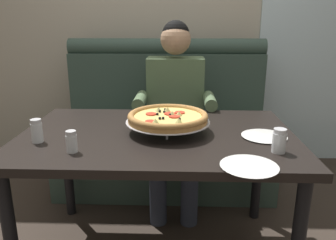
{
  "coord_description": "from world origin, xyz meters",
  "views": [
    {
      "loc": [
        0.11,
        -1.61,
        1.28
      ],
      "look_at": [
        0.05,
        0.01,
        0.79
      ],
      "focal_mm": 35.75,
      "sensor_mm": 36.0,
      "label": 1
    }
  ],
  "objects": [
    {
      "name": "patio_chair",
      "position": [
        1.26,
        2.36,
        0.52
      ],
      "size": [
        0.4,
        0.4,
        0.86
      ],
      "color": "black",
      "rests_on": "ground_plane"
    },
    {
      "name": "shaker_parmesan",
      "position": [
        0.54,
        -0.24,
        0.77
      ],
      "size": [
        0.06,
        0.06,
        0.11
      ],
      "color": "white",
      "rests_on": "dining_table"
    },
    {
      "name": "back_wall_with_window",
      "position": [
        0.0,
        1.49,
        1.4
      ],
      "size": [
        6.0,
        0.12,
        2.8
      ],
      "primitive_type": "cube",
      "color": "#BCB29E",
      "rests_on": "ground_plane"
    },
    {
      "name": "plate_near_left",
      "position": [
        0.39,
        -0.4,
        0.73
      ],
      "size": [
        0.23,
        0.23,
        0.02
      ],
      "color": "white",
      "rests_on": "dining_table"
    },
    {
      "name": "plate_near_right",
      "position": [
        0.53,
        -0.05,
        0.73
      ],
      "size": [
        0.22,
        0.22,
        0.02
      ],
      "color": "white",
      "rests_on": "dining_table"
    },
    {
      "name": "booth_bench",
      "position": [
        0.0,
        0.92,
        0.4
      ],
      "size": [
        1.61,
        0.78,
        1.13
      ],
      "color": "#384C42",
      "rests_on": "ground_plane"
    },
    {
      "name": "shaker_pepper_flakes",
      "position": [
        -0.35,
        -0.27,
        0.76
      ],
      "size": [
        0.05,
        0.05,
        0.1
      ],
      "color": "white",
      "rests_on": "dining_table"
    },
    {
      "name": "dining_table",
      "position": [
        0.0,
        0.0,
        0.64
      ],
      "size": [
        1.39,
        0.91,
        0.72
      ],
      "color": "black",
      "rests_on": "ground_plane"
    },
    {
      "name": "shaker_oregano",
      "position": [
        -0.55,
        -0.16,
        0.77
      ],
      "size": [
        0.05,
        0.05,
        0.11
      ],
      "color": "white",
      "rests_on": "dining_table"
    },
    {
      "name": "window_panel",
      "position": [
        1.36,
        1.42,
        1.4
      ],
      "size": [
        1.1,
        0.02,
        2.8
      ],
      "primitive_type": "cube",
      "color": "white",
      "rests_on": "ground_plane"
    },
    {
      "name": "diner_main",
      "position": [
        0.08,
        0.66,
        0.71
      ],
      "size": [
        0.54,
        0.64,
        1.27
      ],
      "color": "#2D3342",
      "rests_on": "ground_plane"
    },
    {
      "name": "pizza",
      "position": [
        0.05,
        0.01,
        0.8
      ],
      "size": [
        0.43,
        0.43,
        0.11
      ],
      "color": "silver",
      "rests_on": "dining_table"
    }
  ]
}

